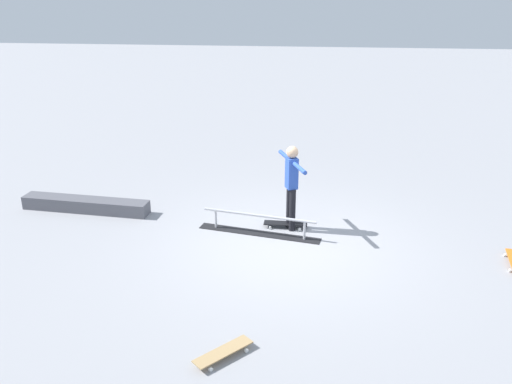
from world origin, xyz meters
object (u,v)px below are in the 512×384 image
at_px(skater_main, 291,182).
at_px(loose_skateboard_natural, 223,352).
at_px(skate_ledge, 86,205).
at_px(skateboard_main, 285,224).
at_px(grind_rail, 259,225).

xyz_separation_m(skater_main, loose_skateboard_natural, (0.62, 3.81, -0.84)).
bearing_deg(skater_main, loose_skateboard_natural, 147.78).
height_order(skate_ledge, loose_skateboard_natural, skate_ledge).
height_order(skater_main, skateboard_main, skater_main).
relative_size(skateboard_main, loose_skateboard_natural, 1.11).
relative_size(grind_rail, skate_ledge, 0.88).
bearing_deg(loose_skateboard_natural, skateboard_main, -144.80).
bearing_deg(loose_skateboard_natural, grind_rail, -138.10).
xyz_separation_m(skater_main, skateboard_main, (0.09, -0.03, -0.84)).
bearing_deg(skate_ledge, skateboard_main, 174.99).
height_order(grind_rail, skate_ledge, grind_rail).
bearing_deg(skater_main, grind_rail, 94.46).
xyz_separation_m(grind_rail, skate_ledge, (3.52, -0.67, -0.03)).
bearing_deg(skateboard_main, loose_skateboard_natural, -97.11).
bearing_deg(skate_ledge, skater_main, 174.65).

